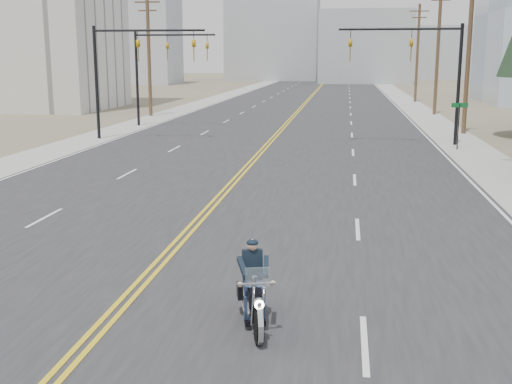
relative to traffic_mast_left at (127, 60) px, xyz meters
name	(u,v)px	position (x,y,z in m)	size (l,w,h in m)	color
road	(307,101)	(8.98, 38.00, -4.93)	(20.00, 200.00, 0.01)	#303033
sidewalk_left	(213,100)	(-2.52, 38.00, -4.93)	(3.00, 200.00, 0.01)	#A5A5A0
sidewalk_right	(406,102)	(20.48, 38.00, -4.93)	(3.00, 200.00, 0.01)	#A5A5A0
traffic_mast_left	(127,60)	(0.00, 0.00, 0.00)	(7.10, 0.26, 7.00)	black
traffic_mast_right	(424,60)	(17.95, 0.00, 0.00)	(7.10, 0.26, 7.00)	black
traffic_mast_far	(158,60)	(-0.33, 8.00, -0.06)	(6.10, 0.26, 7.00)	black
street_sign	(459,118)	(19.78, -2.00, -3.13)	(0.90, 0.06, 2.62)	black
utility_pole_c	(469,47)	(21.48, 6.00, 0.79)	(2.20, 0.30, 11.00)	brown
utility_pole_d	(438,47)	(21.48, 21.00, 1.05)	(2.20, 0.30, 11.50)	brown
utility_pole_e	(417,51)	(21.48, 38.00, 0.79)	(2.20, 0.30, 11.00)	brown
utility_pole_left	(149,53)	(-3.52, 16.00, 0.54)	(2.20, 0.30, 10.50)	brown
haze_bldg_a	(139,25)	(-26.02, 83.00, 6.06)	(14.00, 12.00, 22.00)	#B7BCC6
haze_bldg_b	(365,47)	(16.98, 93.00, 2.06)	(18.00, 14.00, 14.00)	#ADB2B7
haze_bldg_d	(274,21)	(-3.02, 108.00, 8.06)	(20.00, 15.00, 26.00)	#ADB2B7
haze_bldg_e	(436,53)	(33.98, 118.00, 1.06)	(14.00, 14.00, 12.00)	#B7BCC6
haze_bldg_f	(95,43)	(-41.02, 98.00, 3.06)	(12.00, 12.00, 16.00)	#ADB2B7
motorcyclist	(254,285)	(11.87, -27.44, -4.10)	(0.92, 2.14, 1.67)	black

